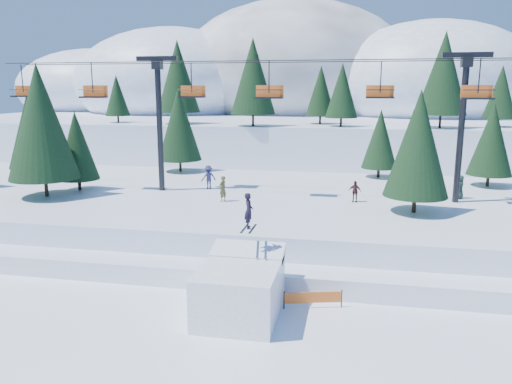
% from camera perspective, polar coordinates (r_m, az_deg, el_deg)
% --- Properties ---
extents(ground, '(160.00, 160.00, 0.00)m').
position_cam_1_polar(ground, '(22.04, -5.65, -16.49)').
color(ground, white).
rests_on(ground, ground).
extents(mid_shelf, '(70.00, 22.00, 2.50)m').
position_cam_1_polar(mid_shelf, '(38.12, 2.08, -2.14)').
color(mid_shelf, white).
rests_on(mid_shelf, ground).
extents(berm, '(70.00, 6.00, 1.10)m').
position_cam_1_polar(berm, '(28.90, -1.08, -8.18)').
color(berm, white).
rests_on(berm, ground).
extents(mountain_ridge, '(119.00, 60.72, 26.46)m').
position_cam_1_polar(mountain_ridge, '(92.53, 4.45, 11.28)').
color(mountain_ridge, white).
rests_on(mountain_ridge, ground).
extents(jump_kicker, '(3.58, 4.89, 5.54)m').
position_cam_1_polar(jump_kicker, '(23.55, -1.81, -10.94)').
color(jump_kicker, white).
rests_on(jump_kicker, ground).
extents(chairlift, '(47.38, 3.21, 10.28)m').
position_cam_1_polar(chairlift, '(36.99, 2.89, 10.07)').
color(chairlift, black).
rests_on(chairlift, mid_shelf).
extents(conifer_stand, '(63.24, 17.77, 9.71)m').
position_cam_1_polar(conifer_stand, '(37.66, 1.03, 6.53)').
color(conifer_stand, black).
rests_on(conifer_stand, mid_shelf).
extents(distant_skiers, '(20.20, 5.23, 1.87)m').
position_cam_1_polar(distant_skiers, '(37.73, 3.57, 1.03)').
color(distant_skiers, '#422022').
rests_on(distant_skiers, mid_shelf).
extents(banner_near, '(2.77, 0.78, 0.90)m').
position_cam_1_polar(banner_near, '(24.67, 6.53, -11.90)').
color(banner_near, black).
rests_on(banner_near, ground).
extents(banner_far, '(2.74, 0.87, 0.90)m').
position_cam_1_polar(banner_far, '(27.09, 22.65, -10.55)').
color(banner_far, black).
rests_on(banner_far, ground).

